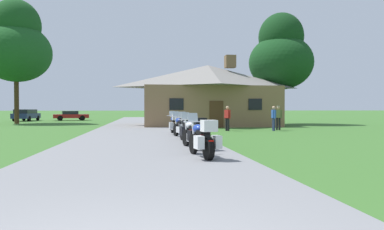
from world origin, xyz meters
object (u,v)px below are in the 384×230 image
(bystander_red_shirt_near_lodge, at_px, (227,117))
(motorcycle_blue_nearest_to_camera, at_px, (203,139))
(bystander_blue_shirt_beside_signpost, at_px, (274,117))
(tree_left_far, at_px, (16,45))
(motorcycle_blue_fourth_in_row, at_px, (181,126))
(motorcycle_white_second_in_row, at_px, (195,133))
(parked_navy_suv_far_left, at_px, (26,115))
(bystander_olive_shirt_by_tree, at_px, (278,116))
(motorcycle_black_third_in_row, at_px, (187,129))
(tree_right_of_lodge, at_px, (281,55))
(motorcycle_blue_farthest_in_row, at_px, (175,124))
(parked_red_sedan_far_left, at_px, (71,115))

(bystander_red_shirt_near_lodge, bearing_deg, motorcycle_blue_nearest_to_camera, -49.75)
(motorcycle_blue_nearest_to_camera, relative_size, bystander_blue_shirt_beside_signpost, 1.25)
(tree_left_far, bearing_deg, motorcycle_blue_fourth_in_row, -53.78)
(motorcycle_white_second_in_row, height_order, parked_navy_suv_far_left, parked_navy_suv_far_left)
(tree_left_far, bearing_deg, bystander_blue_shirt_beside_signpost, -33.71)
(tree_left_far, height_order, parked_navy_suv_far_left, tree_left_far)
(bystander_olive_shirt_by_tree, distance_m, parked_navy_suv_far_left, 31.91)
(motorcycle_black_third_in_row, distance_m, tree_left_far, 27.14)
(bystander_olive_shirt_by_tree, bearing_deg, motorcycle_white_second_in_row, -95.82)
(tree_right_of_lodge, bearing_deg, motorcycle_blue_fourth_in_row, -126.49)
(bystander_olive_shirt_by_tree, bearing_deg, motorcycle_blue_fourth_in_row, -112.51)
(bystander_blue_shirt_beside_signpost, bearing_deg, motorcycle_blue_farthest_in_row, 115.67)
(motorcycle_black_third_in_row, xyz_separation_m, tree_left_far, (-14.27, 21.94, 7.16))
(motorcycle_blue_fourth_in_row, height_order, parked_red_sedan_far_left, motorcycle_blue_fourth_in_row)
(bystander_red_shirt_near_lodge, xyz_separation_m, parked_navy_suv_far_left, (-19.71, 22.09, -0.15))
(bystander_blue_shirt_beside_signpost, distance_m, bystander_olive_shirt_by_tree, 1.05)
(bystander_blue_shirt_beside_signpost, bearing_deg, tree_left_far, 58.56)
(motorcycle_blue_fourth_in_row, distance_m, parked_navy_suv_far_left, 32.14)
(motorcycle_blue_fourth_in_row, xyz_separation_m, parked_navy_suv_far_left, (-15.99, 27.88, 0.16))
(motorcycle_blue_fourth_in_row, xyz_separation_m, tree_left_far, (-14.25, 19.46, 7.15))
(bystander_red_shirt_near_lodge, bearing_deg, motorcycle_blue_farthest_in_row, -82.22)
(motorcycle_white_second_in_row, distance_m, parked_navy_suv_far_left, 36.65)
(tree_left_far, bearing_deg, motorcycle_white_second_in_row, -59.91)
(bystander_red_shirt_near_lodge, distance_m, tree_right_of_lodge, 12.99)
(tree_left_far, bearing_deg, motorcycle_black_third_in_row, -56.96)
(motorcycle_blue_farthest_in_row, xyz_separation_m, bystander_blue_shirt_beside_signpost, (6.92, 3.00, 0.32))
(motorcycle_blue_nearest_to_camera, distance_m, tree_left_far, 31.29)
(motorcycle_black_third_in_row, relative_size, parked_navy_suv_far_left, 0.44)
(parked_navy_suv_far_left, bearing_deg, bystander_olive_shirt_by_tree, -39.16)
(motorcycle_black_third_in_row, xyz_separation_m, motorcycle_blue_farthest_in_row, (-0.12, 4.89, 0.00))
(bystander_red_shirt_near_lodge, bearing_deg, bystander_blue_shirt_beside_signpost, 49.16)
(motorcycle_blue_farthest_in_row, bearing_deg, tree_left_far, 125.73)
(bystander_olive_shirt_by_tree, xyz_separation_m, parked_navy_suv_far_left, (-23.44, 21.64, -0.17))
(motorcycle_blue_fourth_in_row, bearing_deg, parked_red_sedan_far_left, 99.22)
(motorcycle_blue_fourth_in_row, height_order, bystander_olive_shirt_by_tree, bystander_olive_shirt_by_tree)
(motorcycle_white_second_in_row, xyz_separation_m, motorcycle_black_third_in_row, (0.04, 2.62, 0.00))
(parked_red_sedan_far_left, bearing_deg, motorcycle_white_second_in_row, -176.93)
(motorcycle_black_third_in_row, relative_size, motorcycle_blue_farthest_in_row, 1.00)
(bystander_red_shirt_near_lodge, distance_m, parked_navy_suv_far_left, 29.61)
(motorcycle_white_second_in_row, height_order, motorcycle_blue_fourth_in_row, same)
(motorcycle_blue_farthest_in_row, distance_m, tree_right_of_lodge, 17.79)
(motorcycle_black_third_in_row, distance_m, bystander_olive_shirt_by_tree, 11.47)
(bystander_red_shirt_near_lodge, relative_size, tree_right_of_lodge, 0.16)
(motorcycle_blue_nearest_to_camera, distance_m, tree_right_of_lodge, 25.76)
(bystander_red_shirt_near_lodge, bearing_deg, tree_left_far, -160.90)
(bystander_red_shirt_near_lodge, distance_m, parked_red_sedan_far_left, 27.38)
(bystander_red_shirt_near_lodge, distance_m, bystander_blue_shirt_beside_signpost, 3.11)
(bystander_blue_shirt_beside_signpost, distance_m, tree_left_far, 26.23)
(bystander_blue_shirt_beside_signpost, bearing_deg, bystander_olive_shirt_by_tree, -35.19)
(motorcycle_white_second_in_row, bearing_deg, motorcycle_blue_nearest_to_camera, -104.02)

